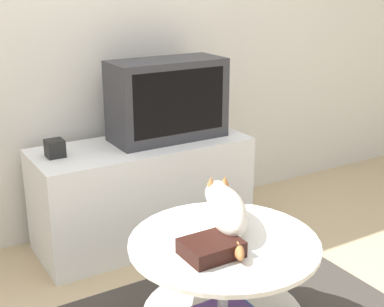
{
  "coord_description": "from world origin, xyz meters",
  "views": [
    {
      "loc": [
        -1.07,
        -1.49,
        1.44
      ],
      "look_at": [
        0.17,
        0.56,
        0.64
      ],
      "focal_mm": 50.0,
      "sensor_mm": 36.0,
      "label": 1
    }
  ],
  "objects": [
    {
      "name": "speaker",
      "position": [
        -0.34,
        1.05,
        0.62
      ],
      "size": [
        0.09,
        0.09,
        0.09
      ],
      "color": "black",
      "rests_on": "tv_stand"
    },
    {
      "name": "wall_back",
      "position": [
        0.0,
        1.34,
        1.3
      ],
      "size": [
        8.0,
        0.05,
        2.6
      ],
      "color": "silver",
      "rests_on": "ground_plane"
    },
    {
      "name": "cat",
      "position": [
        0.06,
        0.11,
        0.56
      ],
      "size": [
        0.3,
        0.55,
        0.15
      ],
      "rotation": [
        0.0,
        0.0,
        1.14
      ],
      "color": "silver",
      "rests_on": "coffee_table"
    },
    {
      "name": "coffee_table",
      "position": [
        -0.02,
        0.0,
        0.32
      ],
      "size": [
        0.73,
        0.73,
        0.47
      ],
      "color": "#B2B2B7",
      "rests_on": "rug"
    },
    {
      "name": "tv",
      "position": [
        0.3,
        1.04,
        0.79
      ],
      "size": [
        0.63,
        0.28,
        0.44
      ],
      "color": "#333338",
      "rests_on": "tv_stand"
    },
    {
      "name": "dvd_box",
      "position": [
        -0.13,
        -0.07,
        0.52
      ],
      "size": [
        0.2,
        0.16,
        0.06
      ],
      "color": "black",
      "rests_on": "coffee_table"
    },
    {
      "name": "tv_stand",
      "position": [
        0.13,
        1.02,
        0.29
      ],
      "size": [
        1.19,
        0.47,
        0.57
      ],
      "color": "white",
      "rests_on": "ground_plane"
    }
  ]
}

